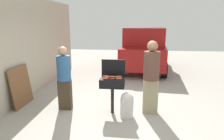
# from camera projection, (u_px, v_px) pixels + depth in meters

# --- Properties ---
(ground_plane) EXTENTS (24.00, 24.00, 0.00)m
(ground_plane) POSITION_uv_depth(u_px,v_px,m) (117.00, 112.00, 5.17)
(ground_plane) COLOR #9E998E
(house_wall_side) EXTENTS (0.24, 8.00, 3.06)m
(house_wall_side) POSITION_uv_depth(u_px,v_px,m) (25.00, 47.00, 6.11)
(house_wall_side) COLOR #B2A893
(house_wall_side) RESTS_ON ground
(bbq_grill) EXTENTS (0.60, 0.44, 0.92)m
(bbq_grill) POSITION_uv_depth(u_px,v_px,m) (112.00, 84.00, 4.99)
(bbq_grill) COLOR black
(bbq_grill) RESTS_ON ground
(grill_lid_open) EXTENTS (0.60, 0.05, 0.42)m
(grill_lid_open) POSITION_uv_depth(u_px,v_px,m) (113.00, 68.00, 5.12)
(grill_lid_open) COLOR black
(grill_lid_open) RESTS_ON bbq_grill
(hot_dog_0) EXTENTS (0.13, 0.03, 0.03)m
(hot_dog_0) POSITION_uv_depth(u_px,v_px,m) (112.00, 79.00, 4.84)
(hot_dog_0) COLOR #AD4228
(hot_dog_0) RESTS_ON bbq_grill
(hot_dog_1) EXTENTS (0.13, 0.03, 0.03)m
(hot_dog_1) POSITION_uv_depth(u_px,v_px,m) (118.00, 77.00, 5.02)
(hot_dog_1) COLOR #C6593D
(hot_dog_1) RESTS_ON bbq_grill
(hot_dog_2) EXTENTS (0.13, 0.03, 0.03)m
(hot_dog_2) POSITION_uv_depth(u_px,v_px,m) (113.00, 77.00, 5.03)
(hot_dog_2) COLOR #AD4228
(hot_dog_2) RESTS_ON bbq_grill
(hot_dog_3) EXTENTS (0.13, 0.04, 0.03)m
(hot_dog_3) POSITION_uv_depth(u_px,v_px,m) (106.00, 76.00, 5.11)
(hot_dog_3) COLOR #C6593D
(hot_dog_3) RESTS_ON bbq_grill
(hot_dog_4) EXTENTS (0.13, 0.03, 0.03)m
(hot_dog_4) POSITION_uv_depth(u_px,v_px,m) (105.00, 79.00, 4.84)
(hot_dog_4) COLOR #C6593D
(hot_dog_4) RESTS_ON bbq_grill
(hot_dog_5) EXTENTS (0.13, 0.03, 0.03)m
(hot_dog_5) POSITION_uv_depth(u_px,v_px,m) (119.00, 76.00, 5.07)
(hot_dog_5) COLOR #C6593D
(hot_dog_5) RESTS_ON bbq_grill
(hot_dog_6) EXTENTS (0.13, 0.04, 0.03)m
(hot_dog_6) POSITION_uv_depth(u_px,v_px,m) (107.00, 76.00, 5.05)
(hot_dog_6) COLOR #C6593D
(hot_dog_6) RESTS_ON bbq_grill
(hot_dog_7) EXTENTS (0.13, 0.03, 0.03)m
(hot_dog_7) POSITION_uv_depth(u_px,v_px,m) (106.00, 78.00, 4.94)
(hot_dog_7) COLOR #C6593D
(hot_dog_7) RESTS_ON bbq_grill
(hot_dog_8) EXTENTS (0.13, 0.03, 0.03)m
(hot_dog_8) POSITION_uv_depth(u_px,v_px,m) (119.00, 78.00, 4.91)
(hot_dog_8) COLOR #B74C33
(hot_dog_8) RESTS_ON bbq_grill
(hot_dog_9) EXTENTS (0.13, 0.03, 0.03)m
(hot_dog_9) POSITION_uv_depth(u_px,v_px,m) (119.00, 79.00, 4.83)
(hot_dog_9) COLOR #B74C33
(hot_dog_9) RESTS_ON bbq_grill
(hot_dog_10) EXTENTS (0.13, 0.03, 0.03)m
(hot_dog_10) POSITION_uv_depth(u_px,v_px,m) (105.00, 78.00, 4.91)
(hot_dog_10) COLOR #AD4228
(hot_dog_10) RESTS_ON bbq_grill
(hot_dog_11) EXTENTS (0.13, 0.03, 0.03)m
(hot_dog_11) POSITION_uv_depth(u_px,v_px,m) (105.00, 77.00, 4.99)
(hot_dog_11) COLOR #AD4228
(hot_dog_11) RESTS_ON bbq_grill
(hot_dog_12) EXTENTS (0.13, 0.03, 0.03)m
(hot_dog_12) POSITION_uv_depth(u_px,v_px,m) (113.00, 77.00, 4.99)
(hot_dog_12) COLOR #B74C33
(hot_dog_12) RESTS_ON bbq_grill
(hot_dog_13) EXTENTS (0.13, 0.03, 0.03)m
(hot_dog_13) POSITION_uv_depth(u_px,v_px,m) (107.00, 77.00, 5.02)
(hot_dog_13) COLOR #B74C33
(hot_dog_13) RESTS_ON bbq_grill
(hot_dog_14) EXTENTS (0.13, 0.03, 0.03)m
(hot_dog_14) POSITION_uv_depth(u_px,v_px,m) (119.00, 78.00, 4.87)
(hot_dog_14) COLOR #B74C33
(hot_dog_14) RESTS_ON bbq_grill
(hot_dog_15) EXTENTS (0.13, 0.03, 0.03)m
(hot_dog_15) POSITION_uv_depth(u_px,v_px,m) (112.00, 76.00, 5.06)
(hot_dog_15) COLOR #B74C33
(hot_dog_15) RESTS_ON bbq_grill
(propane_tank) EXTENTS (0.32, 0.32, 0.62)m
(propane_tank) POSITION_uv_depth(u_px,v_px,m) (127.00, 104.00, 4.88)
(propane_tank) COLOR silver
(propane_tank) RESTS_ON ground
(person_left) EXTENTS (0.35, 0.35, 1.67)m
(person_left) POSITION_uv_depth(u_px,v_px,m) (64.00, 76.00, 5.18)
(person_left) COLOR #3F3323
(person_left) RESTS_ON ground
(person_right) EXTENTS (0.38, 0.38, 1.83)m
(person_right) POSITION_uv_depth(u_px,v_px,m) (151.00, 75.00, 4.94)
(person_right) COLOR gray
(person_right) RESTS_ON ground
(parked_minivan) EXTENTS (2.33, 4.55, 2.02)m
(parked_minivan) POSITION_uv_depth(u_px,v_px,m) (145.00, 48.00, 9.76)
(parked_minivan) COLOR maroon
(parked_minivan) RESTS_ON ground
(leaning_board) EXTENTS (0.16, 0.90, 1.09)m
(leaning_board) POSITION_uv_depth(u_px,v_px,m) (21.00, 86.00, 5.51)
(leaning_board) COLOR brown
(leaning_board) RESTS_ON ground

